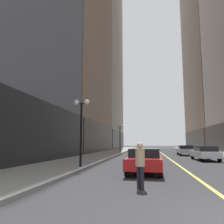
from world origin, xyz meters
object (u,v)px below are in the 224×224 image
Objects in this scene: pedestrian_in_tan_trench at (140,162)px; street_lamp_left_near at (81,117)px; car_white at (205,153)px; car_red at (145,160)px; car_silver at (185,150)px; street_lamp_left_far at (120,132)px.

pedestrian_in_tan_trench is 7.21m from street_lamp_left_near.
pedestrian_in_tan_trench is at bearing -111.58° from car_white.
car_red is 4.35m from pedestrian_in_tan_trench.
car_red is 0.94× the size of car_white.
street_lamp_left_far reaches higher than car_silver.
street_lamp_left_far is (-3.90, 26.47, 2.31)m from pedestrian_in_tan_trench.
car_silver is at bearing -21.51° from street_lamp_left_far.
car_silver is 10.13m from street_lamp_left_far.
street_lamp_left_far reaches higher than car_white.
pedestrian_in_tan_trench is (-5.56, -14.06, 0.23)m from car_white.
street_lamp_left_far reaches higher than car_red.
street_lamp_left_near is at bearing 124.83° from pedestrian_in_tan_trench.
pedestrian_in_tan_trench is 0.37× the size of street_lamp_left_far.
street_lamp_left_far is (-9.46, 12.41, 2.54)m from car_white.
street_lamp_left_near is (-9.12, -17.26, 2.54)m from car_silver.
street_lamp_left_near is at bearing -138.24° from car_white.
car_white is (5.45, 9.72, 0.00)m from car_red.
car_red is 0.97× the size of street_lamp_left_far.
street_lamp_left_near is at bearing 162.46° from car_red.
car_white is at bearing 68.42° from pedestrian_in_tan_trench.
car_white is 1.03× the size of street_lamp_left_near.
car_red is at bearing -105.42° from car_silver.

